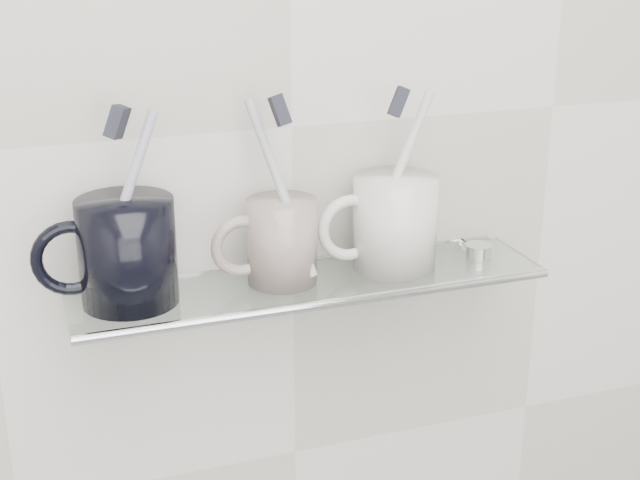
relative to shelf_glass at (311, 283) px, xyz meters
name	(u,v)px	position (x,y,z in m)	size (l,w,h in m)	color
wall_back	(292,127)	(0.00, 0.06, 0.15)	(2.50, 2.50, 0.00)	silver
shelf_glass	(311,283)	(0.00, 0.00, 0.00)	(0.50, 0.12, 0.01)	silver
shelf_rail	(329,304)	(0.00, -0.06, 0.00)	(0.01, 0.01, 0.50)	silver
bracket_left	(104,302)	(-0.21, 0.05, -0.01)	(0.02, 0.02, 0.03)	silver
bracket_right	(467,254)	(0.21, 0.05, -0.01)	(0.02, 0.02, 0.03)	silver
mug_left	(128,252)	(-0.19, 0.00, 0.06)	(0.09, 0.09, 0.11)	black
mug_left_handle	(71,258)	(-0.24, 0.00, 0.06)	(0.08, 0.08, 0.01)	black
toothbrush_left	(124,204)	(-0.19, 0.00, 0.10)	(0.01, 0.01, 0.19)	#AEA7C9
bristles_left	(117,122)	(-0.19, 0.00, 0.19)	(0.01, 0.02, 0.03)	#21222C
mug_center	(282,241)	(-0.03, 0.00, 0.05)	(0.07, 0.07, 0.09)	silver
mug_center_handle	(242,246)	(-0.07, 0.00, 0.05)	(0.07, 0.07, 0.01)	silver
toothbrush_center	(281,189)	(-0.03, 0.00, 0.10)	(0.01, 0.01, 0.19)	#A8AAAB
bristles_center	(280,110)	(-0.03, 0.00, 0.19)	(0.01, 0.02, 0.03)	#21222C
mug_right	(395,222)	(0.10, 0.00, 0.05)	(0.09, 0.09, 0.10)	white
mug_right_handle	(350,228)	(0.05, 0.00, 0.05)	(0.07, 0.07, 0.01)	white
toothbrush_right	(396,177)	(0.10, 0.00, 0.10)	(0.01, 0.01, 0.19)	white
bristles_right	(399,102)	(0.10, 0.00, 0.19)	(0.01, 0.02, 0.03)	#21222C
chrome_cap	(479,250)	(0.20, 0.00, 0.01)	(0.03, 0.03, 0.01)	silver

